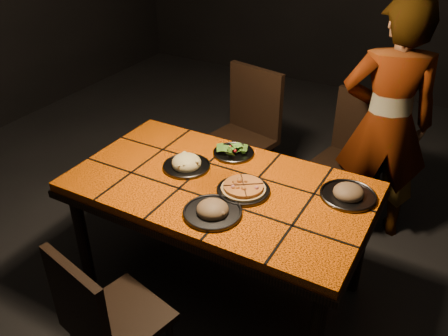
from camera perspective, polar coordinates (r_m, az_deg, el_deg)
The scene contains 11 objects.
room_shell at distance 2.22m, azimuth -0.65°, elevation 14.53°, with size 6.04×7.04×3.08m.
dining_table at distance 2.59m, azimuth -0.54°, elevation -3.28°, with size 1.62×0.92×0.75m.
chair_near at distance 2.25m, azimuth -14.37°, elevation -17.03°, with size 0.47×0.47×0.87m.
chair_far_left at distance 3.50m, azimuth 2.59°, elevation 4.86°, with size 0.54×0.54×1.01m.
chair_far_right at distance 3.39m, azimuth 15.23°, elevation 1.90°, with size 0.50×0.50×0.94m.
diner at distance 3.18m, azimuth 18.92°, elevation 4.97°, with size 0.60×0.39×1.63m, color brown.
plate_pizza at distance 2.47m, azimuth 2.35°, elevation -2.54°, with size 0.33×0.33×0.04m.
plate_pasta at distance 2.68m, azimuth -4.54°, elevation 0.49°, with size 0.27×0.27×0.09m.
plate_salad at distance 2.80m, azimuth 1.16°, elevation 2.11°, with size 0.24×0.24×0.07m.
plate_mushroom_a at distance 2.31m, azimuth -1.39°, elevation -5.05°, with size 0.29×0.29×0.10m.
plate_mushroom_b at distance 2.51m, azimuth 14.75°, elevation -2.90°, with size 0.29×0.29×0.09m.
Camera 1 is at (1.06, -1.84, 2.15)m, focal length 38.00 mm.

